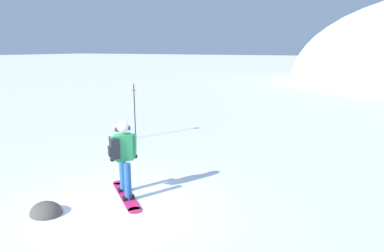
{
  "coord_description": "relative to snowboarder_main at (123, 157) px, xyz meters",
  "views": [
    {
      "loc": [
        4.34,
        -4.9,
        3.23
      ],
      "look_at": [
        -0.07,
        3.62,
        1.0
      ],
      "focal_mm": 31.48,
      "sensor_mm": 36.0,
      "label": 1
    }
  ],
  "objects": [
    {
      "name": "rock_mid",
      "position": [
        -4.01,
        4.8,
        -0.92
      ],
      "size": [
        0.53,
        0.45,
        0.37
      ],
      "color": "#282628",
      "rests_on": "ground"
    },
    {
      "name": "ground_plane",
      "position": [
        0.2,
        -0.6,
        -0.92
      ],
      "size": [
        300.0,
        300.0,
        0.0
      ],
      "primitive_type": "plane",
      "color": "white"
    },
    {
      "name": "snowboarder_main",
      "position": [
        0.0,
        0.0,
        0.0
      ],
      "size": [
        1.5,
        1.25,
        1.71
      ],
      "color": "#D11E5B",
      "rests_on": "ground"
    },
    {
      "name": "piste_marker_near",
      "position": [
        -2.79,
        4.16,
        0.23
      ],
      "size": [
        0.2,
        0.2,
        2.02
      ],
      "color": "black",
      "rests_on": "ground"
    },
    {
      "name": "rock_dark",
      "position": [
        -0.88,
        -1.37,
        -0.92
      ],
      "size": [
        0.68,
        0.58,
        0.48
      ],
      "color": "#4C4742",
      "rests_on": "ground"
    }
  ]
}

